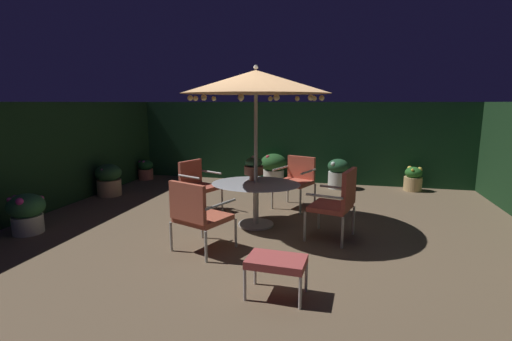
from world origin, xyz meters
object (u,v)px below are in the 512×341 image
Objects in this scene: patio_chair_northeast at (197,182)px; potted_plant_left_near at (27,212)px; ottoman_footrest at (276,263)px; potted_plant_right_far at (413,179)px; patio_umbrella at (256,82)px; potted_plant_back_left at (274,167)px; patio_chair_north at (297,177)px; patio_chair_east at (197,212)px; potted_plant_back_right at (146,169)px; potted_plant_front_corner at (109,179)px; centerpiece_planter at (254,167)px; patio_dining_table at (256,192)px; patio_chair_southeast at (338,200)px; potted_plant_right_near at (338,173)px.

patio_chair_northeast is 2.68m from potted_plant_left_near.
potted_plant_right_far is at bearing 68.02° from ottoman_footrest.
potted_plant_back_left is at bearing 95.89° from patio_umbrella.
patio_umbrella is 2.65× the size of patio_chair_north.
potted_plant_back_left is (2.95, 4.45, 0.06)m from potted_plant_left_near.
potted_plant_left_near is 1.12× the size of potted_plant_right_far.
patio_umbrella is 2.18m from patio_chair_east.
ottoman_footrest is (0.24, -3.38, -0.21)m from patio_chair_north.
patio_chair_north is at bearing -21.89° from potted_plant_back_right.
patio_chair_north is at bearing 94.04° from ottoman_footrest.
potted_plant_back_right is (-4.12, 1.65, -0.30)m from patio_chair_north.
potted_plant_front_corner is (-2.28, 0.66, -0.18)m from patio_chair_northeast.
patio_chair_north is (0.49, 1.23, -1.70)m from patio_umbrella.
centerpiece_planter is 4.52m from potted_plant_back_right.
patio_chair_north is 1.40× the size of potted_plant_front_corner.
patio_dining_table is at bearing 68.67° from patio_chair_east.
patio_dining_table is at bearing -148.85° from patio_umbrella.
centerpiece_planter is 0.40× the size of patio_chair_southeast.
potted_plant_right_far is at bearing 17.38° from potted_plant_front_corner.
patio_dining_table is 2.81× the size of potted_plant_back_right.
centerpiece_planter is 1.26m from patio_chair_northeast.
potted_plant_back_left is (-0.83, 2.04, -0.18)m from patio_chair_north.
patio_chair_northeast reaches higher than potted_plant_right_far.
patio_dining_table is 1.98× the size of potted_plant_back_left.
patio_chair_east is at bearing -127.29° from potted_plant_right_far.
centerpiece_planter is 0.43× the size of patio_chair_east.
patio_chair_northeast is (-1.15, 0.34, -0.39)m from centerpiece_planter.
ottoman_footrest is 5.19m from potted_plant_right_near.
patio_chair_northeast is at bearing 157.40° from patio_umbrella.
patio_chair_northeast is at bearing -157.22° from patio_chair_north.
centerpiece_planter is 0.81× the size of potted_plant_back_right.
potted_plant_left_near is at bearing -85.27° from potted_plant_back_right.
patio_chair_southeast reaches higher than potted_plant_right_near.
centerpiece_planter is 3.16m from potted_plant_back_left.
patio_dining_table is 2.34× the size of potted_plant_left_near.
centerpiece_planter is 0.45× the size of patio_chair_northeast.
centerpiece_planter is at bearing -16.36° from potted_plant_front_corner.
potted_plant_left_near is (-3.29, -1.18, -1.93)m from patio_umbrella.
potted_plant_right_far is at bearing 52.71° from patio_chair_east.
potted_plant_right_far is (2.15, 5.32, -0.09)m from ottoman_footrest.
patio_chair_north is at bearing 116.99° from patio_chair_southeast.
patio_chair_east reaches higher than potted_plant_back_right.
patio_chair_southeast is at bearing -63.01° from patio_chair_north.
patio_chair_southeast is at bearing -20.26° from centerpiece_planter.
potted_plant_front_corner reaches higher than potted_plant_back_right.
patio_chair_southeast is 1.70× the size of ottoman_footrest.
potted_plant_back_left is at bearing 56.44° from potted_plant_left_near.
patio_chair_southeast is 3.87m from potted_plant_right_far.
patio_chair_north reaches higher than ottoman_footrest.
ottoman_footrest is (0.73, -2.15, -0.20)m from patio_dining_table.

